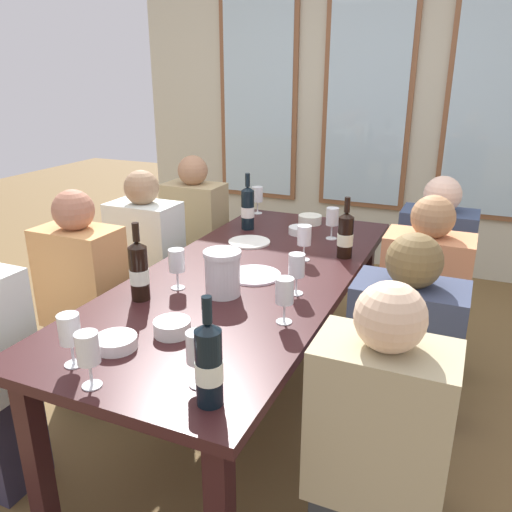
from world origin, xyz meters
TOP-DOWN VIEW (x-y plane):
  - ground_plane at (0.00, 0.00)m, footprint 12.00×12.00m
  - back_wall_with_windows at (0.00, 2.36)m, footprint 4.10×0.10m
  - dining_table at (0.00, 0.00)m, footprint 0.90×2.13m
  - white_plate_0 at (-0.17, 0.41)m, footprint 0.22×0.22m
  - white_plate_1 at (0.04, -0.02)m, footprint 0.24×0.24m
  - metal_pitcher at (0.01, -0.25)m, footprint 0.16×0.16m
  - wine_bottle_0 at (-0.28, -0.43)m, footprint 0.08×0.08m
  - wine_bottle_1 at (0.35, 0.39)m, footprint 0.08×0.08m
  - wine_bottle_2 at (0.31, -0.93)m, footprint 0.08×0.08m
  - wine_bottle_3 at (-0.29, 0.64)m, footprint 0.08×0.08m
  - tasting_bowl_0 at (0.00, -0.63)m, footprint 0.13×0.13m
  - tasting_bowl_1 at (0.02, 0.67)m, footprint 0.13×0.13m
  - tasting_bowl_2 at (-0.12, -0.78)m, footprint 0.14×0.14m
  - tasting_bowl_3 at (0.01, 0.89)m, footprint 0.14×0.14m
  - wine_glass_0 at (0.28, -0.12)m, footprint 0.07×0.07m
  - wine_glass_1 at (0.18, 0.27)m, footprint 0.07×0.07m
  - wine_glass_2 at (-0.18, -0.92)m, footprint 0.07×0.07m
  - wine_glass_3 at (0.21, 0.65)m, footprint 0.07×0.07m
  - wine_glass_4 at (-0.05, -0.99)m, footprint 0.07×0.07m
  - wine_glass_5 at (0.24, -0.86)m, footprint 0.07×0.07m
  - wine_glass_6 at (-0.37, 0.98)m, footprint 0.07×0.07m
  - wine_glass_7 at (-0.20, -0.27)m, footprint 0.07×0.07m
  - wine_glass_8 at (0.33, -0.38)m, footprint 0.07×0.07m
  - seated_person_0 at (-0.75, 0.28)m, footprint 0.38×0.24m
  - seated_person_1 at (0.75, 0.29)m, footprint 0.38×0.24m
  - seated_person_2 at (-0.75, -0.24)m, footprint 0.38×0.24m
  - seated_person_3 at (0.75, -0.30)m, footprint 0.38×0.24m
  - seated_person_4 at (-0.75, 0.83)m, footprint 0.38×0.24m
  - seated_person_5 at (0.75, 0.76)m, footprint 0.38×0.24m
  - seated_person_7 at (0.75, -0.75)m, footprint 0.38×0.24m

SIDE VIEW (x-z plane):
  - ground_plane at x=0.00m, z-range 0.00..0.00m
  - seated_person_0 at x=-0.75m, z-range -0.03..1.08m
  - seated_person_1 at x=0.75m, z-range -0.03..1.08m
  - seated_person_2 at x=-0.75m, z-range -0.03..1.08m
  - seated_person_3 at x=0.75m, z-range -0.03..1.08m
  - seated_person_4 at x=-0.75m, z-range -0.03..1.08m
  - seated_person_5 at x=0.75m, z-range -0.03..1.08m
  - seated_person_7 at x=0.75m, z-range -0.03..1.08m
  - dining_table at x=0.00m, z-range 0.29..1.03m
  - white_plate_0 at x=-0.17m, z-range 0.74..0.75m
  - white_plate_1 at x=0.04m, z-range 0.74..0.75m
  - tasting_bowl_2 at x=-0.12m, z-range 0.74..0.78m
  - tasting_bowl_1 at x=0.02m, z-range 0.74..0.78m
  - tasting_bowl_3 at x=0.01m, z-range 0.74..0.79m
  - tasting_bowl_0 at x=0.00m, z-range 0.74..0.79m
  - metal_pitcher at x=0.01m, z-range 0.74..0.93m
  - wine_bottle_1 at x=0.35m, z-range 0.70..1.01m
  - wine_glass_6 at x=-0.37m, z-range 0.77..0.94m
  - wine_glass_3 at x=0.21m, z-range 0.77..0.94m
  - wine_glass_1 at x=0.18m, z-range 0.77..0.94m
  - wine_glass_0 at x=0.28m, z-range 0.77..0.95m
  - wine_glass_2 at x=-0.18m, z-range 0.77..0.95m
  - wine_glass_4 at x=-0.05m, z-range 0.77..0.95m
  - wine_glass_5 at x=0.24m, z-range 0.77..0.95m
  - wine_glass_7 at x=-0.20m, z-range 0.77..0.95m
  - wine_glass_8 at x=0.33m, z-range 0.77..0.95m
  - wine_bottle_0 at x=-0.28m, z-range 0.70..1.02m
  - wine_bottle_2 at x=0.31m, z-range 0.70..1.03m
  - wine_bottle_3 at x=-0.29m, z-range 0.70..1.03m
  - back_wall_with_windows at x=0.00m, z-range 0.00..2.90m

